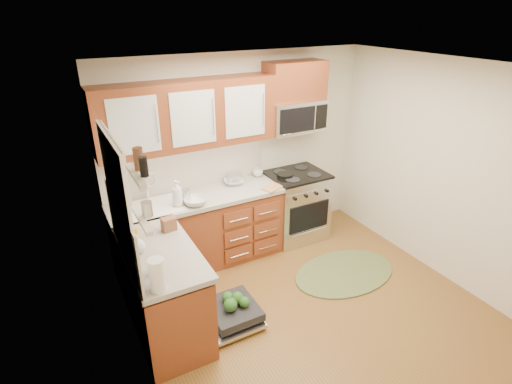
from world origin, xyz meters
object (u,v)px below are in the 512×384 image
upper_cabinets (188,115)px  sink (155,217)px  rug (345,273)px  cup (258,172)px  bowl_a (234,182)px  cutting_board (273,188)px  range (296,205)px  skillet (285,175)px  dishwasher (230,314)px  bowl_b (195,202)px  stock_pot (235,179)px  microwave (295,116)px  paper_towel_roll (157,275)px

upper_cabinets → sink: (-0.52, -0.16, -1.07)m
rug → cup: (-0.52, 1.27, 0.97)m
cup → bowl_a: bearing=-168.9°
cutting_board → cup: 0.43m
range → skillet: skillet is taller
sink → cutting_board: cutting_board is taller
dishwasher → bowl_b: bearing=87.5°
cutting_board → bowl_a: (-0.37, 0.35, 0.02)m
stock_pot → microwave: bearing=-3.5°
range → bowl_a: size_ratio=3.97×
cup → sink: bearing=-171.0°
bowl_b → dishwasher: bearing=-92.5°
cutting_board → upper_cabinets: bearing=158.6°
microwave → skillet: 0.77m
dishwasher → cup: 1.93m
upper_cabinets → cutting_board: size_ratio=7.88×
cutting_board → cup: (0.02, 0.43, 0.04)m
rug → cutting_board: size_ratio=5.09×
paper_towel_roll → bowl_b: paper_towel_roll is taller
bowl_a → rug: bearing=-52.6°
bowl_a → paper_towel_roll: bearing=-131.6°
sink → paper_towel_roll: bearing=-103.7°
range → paper_towel_roll: size_ratio=3.35×
paper_towel_roll → cup: paper_towel_roll is taller
upper_cabinets → bowl_a: bearing=-0.1°
skillet → cutting_board: 0.36m
cutting_board → skillet: bearing=33.4°
skillet → bowl_a: skillet is taller
sink → rug: 2.37m
sink → paper_towel_roll: 1.51m
paper_towel_roll → bowl_b: size_ratio=1.09×
bowl_a → cup: (0.39, 0.08, 0.02)m
upper_cabinets → cup: (0.93, 0.07, -0.90)m
sink → bowl_b: (0.43, -0.17, 0.17)m
upper_cabinets → bowl_b: (-0.09, -0.32, -0.91)m
cutting_board → bowl_b: (-1.00, 0.03, 0.03)m
range → cup: cup is taller
upper_cabinets → dishwasher: (-0.13, -1.27, -1.77)m
range → sink: 1.96m
dishwasher → upper_cabinets: bearing=84.0°
range → cutting_board: size_ratio=3.65×
sink → upper_cabinets: bearing=16.4°
microwave → cup: size_ratio=5.62×
range → sink: size_ratio=1.53×
dishwasher → stock_pot: (0.71, 1.30, 0.88)m
rug → range: bearing=92.4°
microwave → bowl_a: (-0.87, 0.02, -0.75)m
upper_cabinets → rug: upper_cabinets is taller
microwave → sink: bearing=-176.1°
paper_towel_roll → cup: bearing=42.9°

